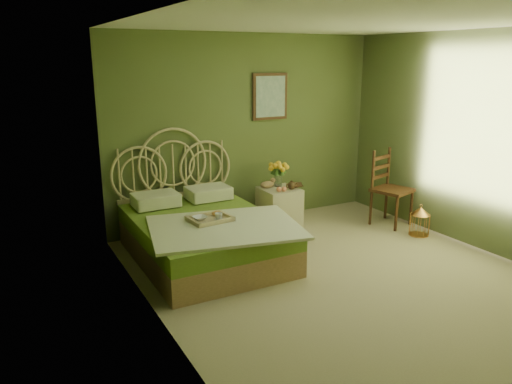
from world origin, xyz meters
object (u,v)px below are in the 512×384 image
bed (203,232)px  birdcage (420,222)px  nightstand (279,202)px  chair (388,183)px

bed → birdcage: bed is taller
birdcage → bed: bearing=166.8°
nightstand → chair: 1.55m
bed → nightstand: size_ratio=2.32×
bed → chair: size_ratio=2.14×
nightstand → birdcage: size_ratio=2.53×
nightstand → chair: bearing=-23.3°
bed → chair: (2.77, -0.05, 0.28)m
bed → nightstand: bed is taller
nightstand → birdcage: 1.88m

